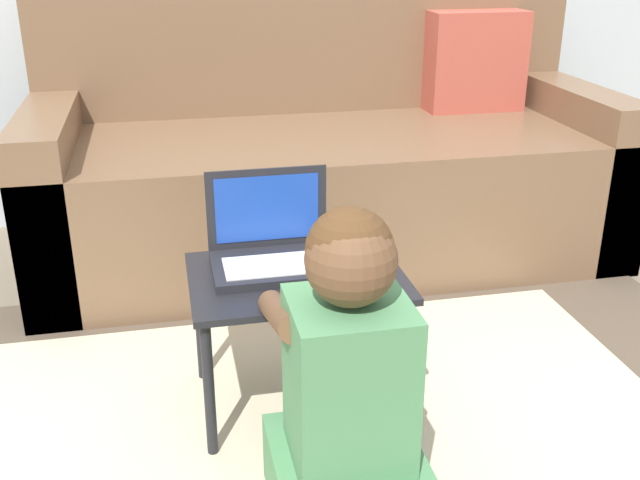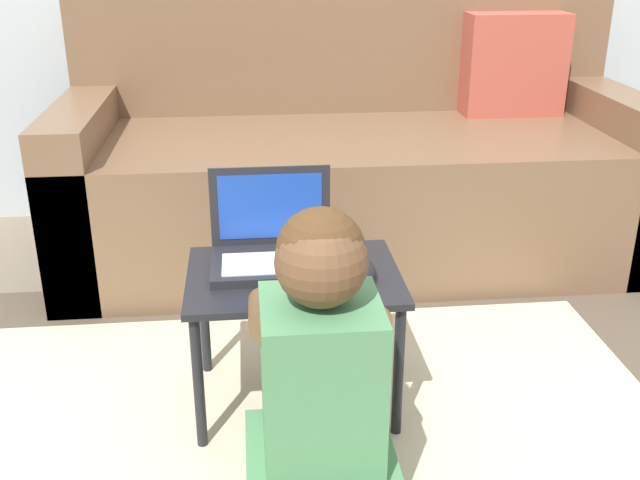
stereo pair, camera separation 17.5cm
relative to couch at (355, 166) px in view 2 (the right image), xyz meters
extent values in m
plane|color=#7F705B|center=(-0.15, -1.03, -0.31)|extent=(16.00, 16.00, 0.00)
cube|color=brown|center=(-0.29, -1.18, -0.30)|extent=(2.45, 1.79, 0.01)
cube|color=beige|center=(-0.29, -1.18, -0.30)|extent=(1.76, 1.29, 0.00)
cube|color=brown|center=(-0.01, -0.05, -0.08)|extent=(1.97, 0.88, 0.45)
cube|color=brown|center=(-0.01, 0.29, 0.36)|extent=(1.97, 0.19, 0.43)
cube|color=brown|center=(-0.91, -0.05, -0.02)|extent=(0.16, 0.88, 0.57)
cube|color=brown|center=(0.89, -0.05, -0.02)|extent=(0.16, 0.88, 0.57)
cube|color=#B24C3D|center=(0.59, 0.12, 0.33)|extent=(0.36, 0.14, 0.36)
cube|color=black|center=(-0.29, -0.97, 0.04)|extent=(0.49, 0.36, 0.02)
cylinder|color=black|center=(-0.51, -1.13, -0.14)|extent=(0.02, 0.02, 0.33)
cylinder|color=black|center=(-0.07, -1.13, -0.14)|extent=(0.02, 0.02, 0.33)
cylinder|color=black|center=(-0.51, -0.82, -0.14)|extent=(0.02, 0.02, 0.33)
cylinder|color=black|center=(-0.07, -0.82, -0.14)|extent=(0.02, 0.02, 0.33)
cube|color=#232328|center=(-0.33, -0.94, 0.06)|extent=(0.29, 0.21, 0.02)
cube|color=silver|center=(-0.33, -0.96, 0.07)|extent=(0.24, 0.12, 0.00)
cube|color=#232328|center=(-0.33, -0.84, 0.16)|extent=(0.29, 0.01, 0.20)
cube|color=#1E47B7|center=(-0.33, -0.84, 0.16)|extent=(0.25, 0.00, 0.16)
ellipsoid|color=black|center=(-0.14, -1.02, 0.07)|extent=(0.06, 0.11, 0.04)
cube|color=#518E5B|center=(-0.27, -1.39, 0.02)|extent=(0.21, 0.21, 0.32)
sphere|color=brown|center=(-0.27, -1.39, 0.26)|extent=(0.16, 0.16, 0.16)
sphere|color=brown|center=(-0.27, -1.38, 0.27)|extent=(0.15, 0.15, 0.15)
cylinder|color=brown|center=(-0.37, -1.25, 0.09)|extent=(0.06, 0.30, 0.14)
cylinder|color=brown|center=(-0.17, -1.25, 0.09)|extent=(0.06, 0.30, 0.14)
camera|label=1|loc=(-0.56, -2.50, 0.78)|focal=42.00mm
camera|label=2|loc=(-0.39, -2.53, 0.78)|focal=42.00mm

